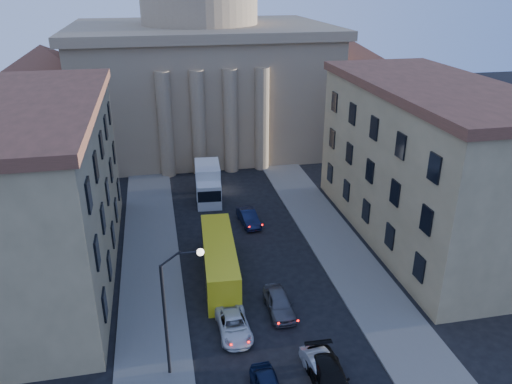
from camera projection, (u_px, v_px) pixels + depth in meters
sidewalk_left at (152, 286)px, 40.33m from camera, size 5.00×60.00×0.15m
sidewalk_right at (350, 264)px, 43.48m from camera, size 5.00×60.00×0.15m
church at (202, 62)px, 70.86m from camera, size 68.02×28.76×36.60m
building_left at (34, 192)px, 39.42m from camera, size 11.60×26.60×14.70m
building_right at (427, 162)px, 45.72m from camera, size 11.60×26.60×14.70m
street_lamp at (173, 304)px, 29.56m from camera, size 2.62×0.44×8.83m
car_right_near at (323, 370)px, 30.91m from camera, size 1.92×4.39×1.40m
car_left_mid at (234, 325)px, 34.95m from camera, size 2.24×4.70×1.29m
car_right_mid at (329, 378)px, 30.20m from camera, size 2.30×5.33×1.53m
car_right_far at (279, 303)px, 37.11m from camera, size 1.80×4.46×1.52m
car_right_distant at (248, 218)px, 50.34m from camera, size 1.94×4.47×1.43m
city_bus at (219, 259)px, 41.17m from camera, size 3.23×11.19×3.11m
box_truck at (208, 184)px, 55.81m from camera, size 3.14×6.96×3.73m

